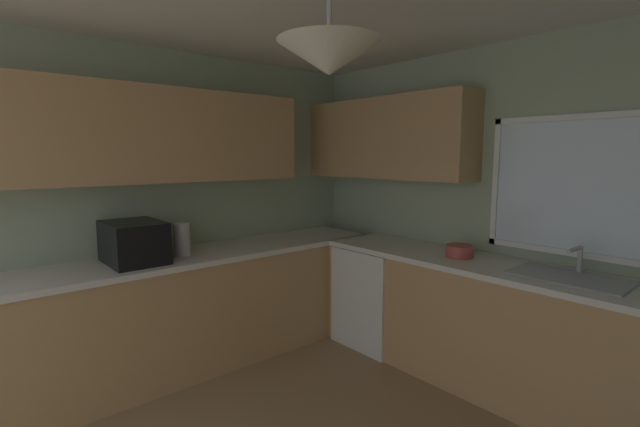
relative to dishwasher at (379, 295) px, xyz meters
The scene contains 8 objects.
room_shell 1.82m from the dishwasher, 58.59° to the right, with size 4.22×3.95×2.54m.
counter_run_left 1.71m from the dishwasher, 112.74° to the right, with size 0.65×3.56×0.90m.
counter_run_back 1.29m from the dishwasher, ahead, with size 3.31×0.65×0.90m.
dishwasher is the anchor object (origin of this frame).
microwave 2.07m from the dishwasher, 109.56° to the right, with size 0.48×0.36×0.29m, color black.
kettle 1.75m from the dishwasher, 112.90° to the right, with size 0.13×0.13×0.25m, color #B7B7BC.
sink_assembly 1.59m from the dishwasher, ahead, with size 0.66×0.40×0.19m.
bowl 0.92m from the dishwasher, ahead, with size 0.20×0.20×0.09m, color #B74C42.
Camera 1 is at (1.41, -1.27, 1.66)m, focal length 24.53 mm.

